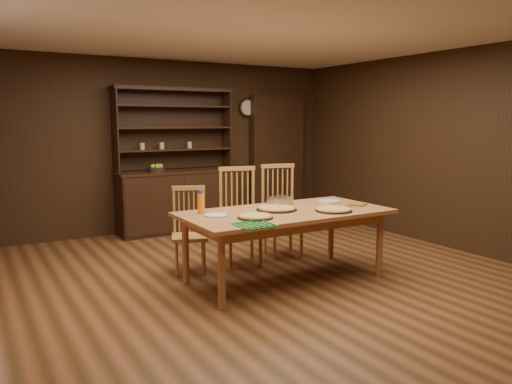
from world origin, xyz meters
TOP-DOWN VIEW (x-y plane):
  - floor at (0.00, 0.00)m, footprint 6.00×6.00m
  - room_shell at (0.00, 0.00)m, footprint 6.00×6.00m
  - china_hutch at (-0.00, 2.75)m, footprint 1.84×0.52m
  - doorway at (1.90, 2.90)m, footprint 1.00×0.18m
  - wall_clock at (1.35, 2.96)m, footprint 0.30×0.05m
  - dining_table at (0.09, -0.08)m, footprint 2.18×1.09m
  - chair_left at (-0.64, 0.77)m, footprint 0.50×0.49m
  - chair_center at (-0.00, 0.76)m, footprint 0.56×0.54m
  - chair_right at (0.64, 0.84)m, footprint 0.55×0.53m
  - pizza_left at (-0.38, -0.26)m, footprint 0.35×0.35m
  - pizza_right at (0.51, -0.36)m, footprint 0.39×0.39m
  - pizza_center at (0.03, 0.00)m, footprint 0.43×0.43m
  - cooling_rack at (-0.56, -0.55)m, footprint 0.32×0.32m
  - plate_left at (-0.66, 0.03)m, footprint 0.25×0.25m
  - plate_right at (0.86, 0.16)m, footprint 0.28×0.28m
  - foil_dish at (0.22, 0.23)m, footprint 0.29×0.24m
  - juice_bottle at (-0.74, 0.23)m, footprint 0.07×0.07m
  - pot_holder_a at (0.99, -0.16)m, footprint 0.30×0.30m
  - pot_holder_b at (0.78, -0.12)m, footprint 0.29×0.29m
  - fruit_bowl at (-0.34, 2.69)m, footprint 0.26×0.26m

SIDE VIEW (x-z plane):
  - floor at x=0.00m, z-range 0.00..0.00m
  - chair_left at x=-0.64m, z-range 0.03..0.98m
  - china_hutch at x=0.00m, z-range -0.49..1.68m
  - chair_right at x=0.64m, z-range 0.04..1.18m
  - chair_center at x=0.00m, z-range 0.04..1.18m
  - dining_table at x=0.09m, z-range 0.31..1.06m
  - cooling_rack at x=-0.56m, z-range 0.75..0.76m
  - pot_holder_b at x=0.78m, z-range 0.75..0.77m
  - pot_holder_a at x=0.99m, z-range 0.75..0.77m
  - plate_right at x=0.86m, z-range 0.75..0.77m
  - plate_left at x=-0.66m, z-range 0.75..0.77m
  - pizza_center at x=0.03m, z-range 0.75..0.79m
  - pizza_right at x=0.51m, z-range 0.75..0.79m
  - pizza_left at x=-0.38m, z-range 0.75..0.79m
  - foil_dish at x=0.22m, z-range 0.75..0.85m
  - juice_bottle at x=-0.74m, z-range 0.74..0.98m
  - fruit_bowl at x=-0.34m, z-range 0.93..1.04m
  - doorway at x=1.90m, z-range 0.00..2.10m
  - room_shell at x=0.00m, z-range -1.42..4.58m
  - wall_clock at x=1.35m, z-range 1.75..2.05m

